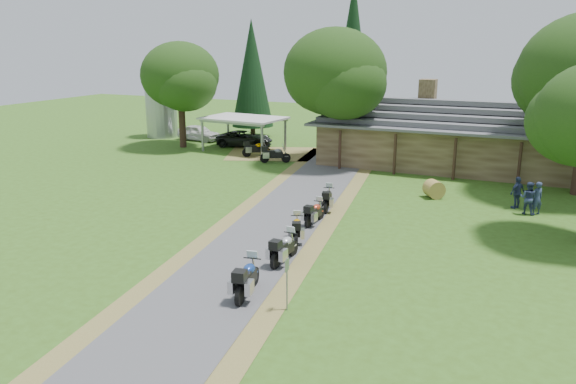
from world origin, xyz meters
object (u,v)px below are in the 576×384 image
at_px(motorcycle_row_d, 315,212).
at_px(motorcycle_carport_b, 275,154).
at_px(car_dark_suv, 244,135).
at_px(car_white_sedan, 199,131).
at_px(motorcycle_row_c, 297,227).
at_px(motorcycle_row_b, 284,247).
at_px(silo, 161,106).
at_px(hay_bale, 434,189).
at_px(motorcycle_row_e, 328,198).
at_px(motorcycle_carport_a, 256,148).
at_px(lodge, 464,133).
at_px(carport, 244,134).
at_px(motorcycle_row_a, 247,276).

relative_size(motorcycle_row_d, motorcycle_carport_b, 0.91).
bearing_deg(motorcycle_row_d, car_dark_suv, 40.48).
xyz_separation_m(car_white_sedan, motorcycle_row_c, (18.94, -21.42, -0.27)).
bearing_deg(car_white_sedan, motorcycle_row_c, -131.29).
distance_m(car_dark_suv, motorcycle_row_b, 27.14).
height_order(silo, hay_bale, silo).
height_order(motorcycle_row_e, motorcycle_carport_b, motorcycle_carport_b).
bearing_deg(motorcycle_row_b, motorcycle_carport_a, 32.78).
relative_size(silo, car_dark_suv, 1.11).
distance_m(silo, motorcycle_row_b, 34.36).
height_order(car_dark_suv, motorcycle_row_b, car_dark_suv).
relative_size(lodge, carport, 3.28).
xyz_separation_m(carport, car_white_sedan, (-6.24, 2.77, -0.50)).
bearing_deg(car_dark_suv, motorcycle_row_a, -166.50).
height_order(lodge, motorcycle_row_e, lodge).
relative_size(motorcycle_row_a, motorcycle_row_b, 1.06).
bearing_deg(motorcycle_row_a, motorcycle_row_e, -4.73).
bearing_deg(car_dark_suv, car_white_sedan, 65.15).
bearing_deg(motorcycle_carport_b, motorcycle_row_d, -85.27).
xyz_separation_m(carport, motorcycle_row_d, (12.56, -15.99, -0.77)).
bearing_deg(motorcycle_row_c, motorcycle_row_d, -18.93).
relative_size(motorcycle_row_d, motorcycle_row_e, 0.95).
relative_size(motorcycle_row_a, motorcycle_carport_a, 1.05).
height_order(car_dark_suv, hay_bale, car_dark_suv).
bearing_deg(motorcycle_row_b, motorcycle_carport_b, 29.07).
bearing_deg(lodge, car_white_sedan, 175.79).
relative_size(car_dark_suv, motorcycle_carport_a, 2.61).
bearing_deg(motorcycle_row_a, motorcycle_row_d, -4.83).
bearing_deg(car_dark_suv, carport, -167.49).
bearing_deg(motorcycle_row_d, car_white_sedan, 48.38).
bearing_deg(lodge, motorcycle_row_a, -99.56).
distance_m(lodge, car_dark_suv, 18.66).
relative_size(car_white_sedan, motorcycle_carport_b, 2.64).
xyz_separation_m(car_white_sedan, motorcycle_row_d, (18.80, -18.76, -0.27)).
distance_m(car_dark_suv, motorcycle_row_e, 20.17).
bearing_deg(motorcycle_row_c, hay_bale, -46.14).
distance_m(motorcycle_row_a, motorcycle_carport_b, 23.10).
bearing_deg(motorcycle_row_b, carport, 34.84).
relative_size(car_white_sedan, car_dark_suv, 1.03).
bearing_deg(motorcycle_row_e, motorcycle_row_b, 174.09).
bearing_deg(carport, car_white_sedan, 161.63).
xyz_separation_m(motorcycle_row_c, motorcycle_carport_a, (-10.63, 16.86, 0.05)).
relative_size(motorcycle_carport_a, motorcycle_carport_b, 0.99).
relative_size(carport, motorcycle_row_d, 3.48).
bearing_deg(silo, motorcycle_row_c, -43.10).
relative_size(silo, car_white_sedan, 1.08).
distance_m(car_white_sedan, motorcycle_row_a, 33.71).
relative_size(car_dark_suv, motorcycle_row_c, 2.83).
xyz_separation_m(motorcycle_carport_a, motorcycle_carport_b, (2.39, -1.56, 0.01)).
relative_size(carport, motorcycle_row_a, 3.04).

